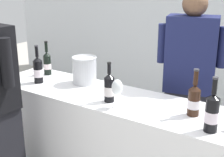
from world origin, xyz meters
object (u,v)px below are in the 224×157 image
Objects in this scene: wine_bottle_5 at (194,100)px; person_server at (188,94)px; wine_bottle_2 at (47,63)px; ice_bucket at (84,70)px; wine_glass at (117,88)px; wine_bottle_3 at (38,70)px; wine_bottle_0 at (212,113)px; wine_bottle_4 at (109,88)px.

wine_bottle_5 is 0.19× the size of person_server.
wine_bottle_2 is 1.36× the size of ice_bucket.
wine_bottle_2 is 1.54× the size of wine_glass.
wine_bottle_3 is 1.34m from person_server.
wine_bottle_3 is at bearing 174.66° from wine_glass.
wine_bottle_3 is (-1.56, 0.08, -0.01)m from wine_bottle_0.
ice_bucket is at bearing -150.14° from person_server.
wine_bottle_3 is 0.88m from wine_glass.
wine_bottle_0 is at bearing -60.97° from person_server.
wine_bottle_0 is 1.46× the size of ice_bucket.
wine_bottle_5 is at bearing 135.37° from wine_bottle_0.
ice_bucket is at bearing 31.66° from wine_bottle_3.
wine_bottle_4 is 0.81m from person_server.
person_server is (-0.42, 0.75, -0.21)m from wine_bottle_0.
wine_glass is 0.89× the size of ice_bucket.
wine_glass is at bearing -30.28° from wine_bottle_4.
wine_bottle_0 is at bearing -13.67° from ice_bucket.
wine_glass is at bearing -179.61° from wine_bottle_0.
person_server is (1.14, 0.67, -0.20)m from wine_bottle_3.
person_server is at bearing 70.65° from wine_glass.
person_server is at bearing 19.85° from wine_bottle_2.
wine_bottle_0 is at bearing -4.15° from wine_bottle_4.
wine_bottle_2 is 0.99× the size of wine_bottle_5.
wine_bottle_0 is 1.65× the size of wine_glass.
wine_bottle_2 reaches higher than ice_bucket.
wine_bottle_0 is 1.13× the size of wine_bottle_4.
wine_glass is (0.99, -0.30, 0.03)m from wine_bottle_2.
wine_bottle_5 reaches higher than wine_bottle_4.
wine_bottle_2 is at bearing 162.91° from wine_glass.
wine_bottle_5 is (0.62, 0.11, 0.00)m from wine_bottle_4.
wine_glass is at bearing -29.48° from ice_bucket.
wine_glass is (0.88, -0.08, 0.03)m from wine_bottle_3.
wine_bottle_5 is 1.05m from ice_bucket.
ice_bucket is (-0.53, 0.30, -0.03)m from wine_glass.
wine_bottle_5 is at bearing -4.98° from wine_bottle_2.
wine_bottle_5 is at bearing -6.92° from ice_bucket.
wine_bottle_4 is (0.88, -0.24, -0.01)m from wine_bottle_2.
wine_glass is (-0.68, -0.00, 0.02)m from wine_bottle_0.
ice_bucket is at bearing 150.73° from wine_bottle_4.
person_server reaches higher than wine_bottle_4.
ice_bucket is at bearing -0.52° from wine_bottle_2.
wine_bottle_0 is 0.68m from wine_glass.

